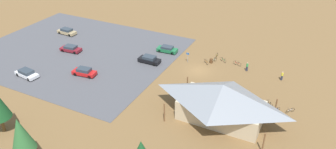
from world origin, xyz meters
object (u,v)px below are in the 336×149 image
(bicycle_orange_by_bin, at_px, (206,62))
(bicycle_red_back_row, at_px, (237,63))
(bicycle_white_edge_south, at_px, (290,110))
(car_green_front_row, at_px, (167,49))
(car_maroon_back_corner, at_px, (71,49))
(bicycle_teal_lone_west, at_px, (214,60))
(bicycle_blue_yard_center, at_px, (276,110))
(lot_sign, at_px, (188,56))
(bicycle_black_yard_front, at_px, (269,104))
(trash_bin, at_px, (211,61))
(pine_center, at_px, (21,134))
(bicycle_yellow_near_porch, at_px, (217,55))
(visitor_by_pavilion, at_px, (282,76))
(car_white_second_row, at_px, (27,73))
(car_red_near_entry, at_px, (84,72))
(bike_pavilion, at_px, (222,100))
(bicycle_green_mid_cluster, at_px, (223,60))
(car_tan_far_end, at_px, (67,31))
(car_black_mid_lot, at_px, (149,59))
(visitor_crossing_yard, at_px, (247,66))

(bicycle_orange_by_bin, distance_m, bicycle_red_back_row, 6.01)
(bicycle_white_edge_south, relative_size, car_green_front_row, 0.28)
(bicycle_orange_by_bin, relative_size, car_maroon_back_corner, 0.29)
(bicycle_teal_lone_west, bearing_deg, bicycle_blue_yard_center, 141.14)
(lot_sign, distance_m, car_maroon_back_corner, 24.84)
(bicycle_black_yard_front, bearing_deg, trash_bin, -36.07)
(trash_bin, xyz_separation_m, bicycle_white_edge_south, (-16.39, 9.89, -0.10))
(pine_center, relative_size, bicycle_yellow_near_porch, 3.74)
(car_maroon_back_corner, height_order, visitor_by_pavilion, visitor_by_pavilion)
(trash_bin, relative_size, bicycle_white_edge_south, 0.72)
(bicycle_black_yard_front, bearing_deg, bicycle_red_back_row, -52.79)
(bicycle_orange_by_bin, distance_m, bicycle_teal_lone_west, 1.71)
(lot_sign, distance_m, car_white_second_row, 30.19)
(bicycle_red_back_row, distance_m, car_red_near_entry, 29.12)
(bicycle_orange_by_bin, bearing_deg, trash_bin, -136.31)
(bicycle_black_yard_front, bearing_deg, car_red_near_entry, 9.56)
(bike_pavilion, height_order, bicycle_green_mid_cluster, bike_pavilion)
(bicycle_yellow_near_porch, xyz_separation_m, car_tan_far_end, (35.59, 4.52, 0.37))
(car_red_near_entry, bearing_deg, bicycle_orange_by_bin, -142.24)
(bicycle_green_mid_cluster, xyz_separation_m, car_white_second_row, (30.28, 21.67, 0.36))
(lot_sign, height_order, car_black_mid_lot, lot_sign)
(bicycle_orange_by_bin, height_order, bicycle_yellow_near_porch, bicycle_orange_by_bin)
(pine_center, height_order, visitor_crossing_yard, pine_center)
(bicycle_orange_by_bin, relative_size, bicycle_black_yard_front, 1.04)
(car_tan_far_end, bearing_deg, bicycle_red_back_row, -175.93)
(bicycle_white_edge_south, bearing_deg, car_green_front_row, -21.32)
(bicycle_black_yard_front, relative_size, visitor_by_pavilion, 0.74)
(pine_center, xyz_separation_m, bicycle_black_yard_front, (-25.08, -25.48, -3.85))
(visitor_by_pavilion, height_order, visitor_crossing_yard, visitor_crossing_yard)
(trash_bin, xyz_separation_m, lot_sign, (4.26, 1.88, 0.96))
(trash_bin, xyz_separation_m, bicycle_yellow_near_porch, (-0.19, -2.95, -0.08))
(bicycle_orange_by_bin, distance_m, car_tan_far_end, 34.64)
(bicycle_green_mid_cluster, bearing_deg, visitor_by_pavilion, 169.55)
(car_maroon_back_corner, bearing_deg, trash_bin, -163.43)
(bicycle_orange_by_bin, height_order, bicycle_teal_lone_west, bicycle_orange_by_bin)
(bicycle_red_back_row, xyz_separation_m, bicycle_teal_lone_west, (4.55, 0.73, -0.01))
(pine_center, distance_m, car_green_front_row, 35.65)
(trash_bin, height_order, bicycle_teal_lone_west, trash_bin)
(bicycle_orange_by_bin, height_order, car_black_mid_lot, car_black_mid_lot)
(bicycle_black_yard_front, distance_m, car_black_mid_lot, 24.44)
(car_green_front_row, bearing_deg, bicycle_orange_by_bin, 173.19)
(bike_pavilion, xyz_separation_m, pine_center, (19.13, 18.83, 0.80))
(car_maroon_back_corner, relative_size, visitor_by_pavilion, 2.65)
(bicycle_blue_yard_center, distance_m, car_white_second_row, 43.74)
(bike_pavilion, height_order, bicycle_blue_yard_center, bike_pavilion)
(lot_sign, height_order, visitor_by_pavilion, lot_sign)
(pine_center, bearing_deg, bicycle_black_yard_front, -134.55)
(bicycle_blue_yard_center, xyz_separation_m, visitor_by_pavilion, (0.84, -10.18, 0.56))
(bike_pavilion, bearing_deg, bicycle_black_yard_front, -131.83)
(trash_bin, bearing_deg, bicycle_black_yard_front, 143.93)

